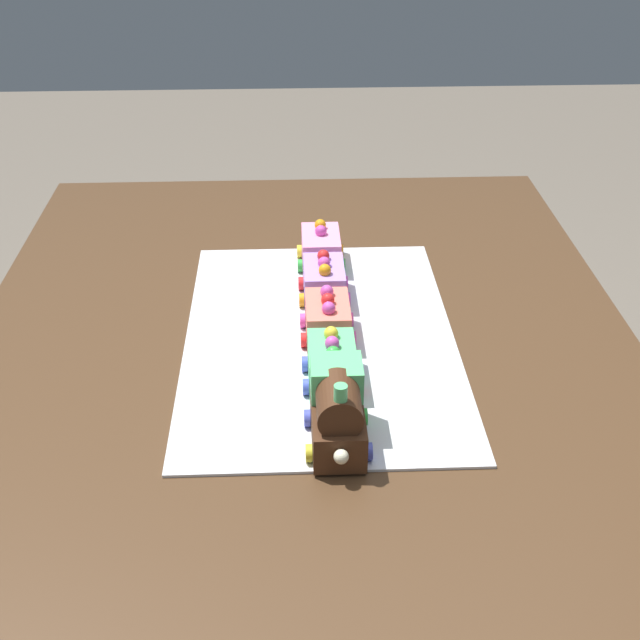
{
  "coord_description": "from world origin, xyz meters",
  "views": [
    {
      "loc": [
        -1.02,
        0.02,
        1.42
      ],
      "look_at": [
        0.06,
        -0.03,
        0.77
      ],
      "focal_mm": 48.19,
      "sensor_mm": 36.0,
      "label": 1
    }
  ],
  "objects": [
    {
      "name": "dining_table",
      "position": [
        0.0,
        0.0,
        0.63
      ],
      "size": [
        1.4,
        1.0,
        0.74
      ],
      "color": "#4C331E",
      "rests_on": "ground"
    },
    {
      "name": "cake_car_hopper_mint_green",
      "position": [
        -0.06,
        -0.04,
        0.77
      ],
      "size": [
        0.1,
        0.08,
        0.07
      ],
      "color": "#59CC7A",
      "rests_on": "cake_board"
    },
    {
      "name": "cake_car_flatbed_coral",
      "position": [
        0.06,
        -0.04,
        0.77
      ],
      "size": [
        0.1,
        0.08,
        0.07
      ],
      "color": "#F27260",
      "rests_on": "cake_board"
    },
    {
      "name": "cake_car_caboose_lavender",
      "position": [
        0.18,
        -0.04,
        0.77
      ],
      "size": [
        0.1,
        0.08,
        0.07
      ],
      "color": "#AD84E0",
      "rests_on": "cake_board"
    },
    {
      "name": "cake_board",
      "position": [
        0.06,
        -0.03,
        0.74
      ],
      "size": [
        0.6,
        0.4,
        0.0
      ],
      "primitive_type": "cube",
      "color": "silver",
      "rests_on": "dining_table"
    },
    {
      "name": "cake_car_gondola_bubblegum",
      "position": [
        0.3,
        -0.04,
        0.77
      ],
      "size": [
        0.1,
        0.08,
        0.07
      ],
      "color": "pink",
      "rests_on": "cake_board"
    },
    {
      "name": "cake_locomotive",
      "position": [
        -0.18,
        -0.04,
        0.79
      ],
      "size": [
        0.14,
        0.08,
        0.12
      ],
      "color": "#472816",
      "rests_on": "cake_board"
    }
  ]
}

